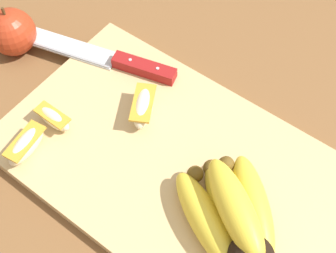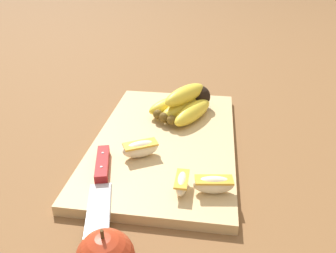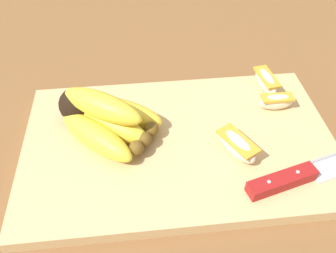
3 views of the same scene
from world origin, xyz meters
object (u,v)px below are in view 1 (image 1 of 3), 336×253
Objects in this scene: apple_wedge_near at (143,107)px; apple_wedge_middle at (53,118)px; whole_apple at (12,32)px; banana_bunch at (233,218)px; chefs_knife at (115,60)px; apple_wedge_far at (26,145)px.

apple_wedge_near is 1.32× the size of apple_wedge_middle.
apple_wedge_near is 0.86× the size of whole_apple.
apple_wedge_middle is at bearing -25.04° from whole_apple.
chefs_knife is at bearing 157.76° from banana_bunch.
banana_bunch is 0.31m from chefs_knife.
banana_bunch is at bearing -19.54° from apple_wedge_near.
whole_apple is (-0.45, 0.06, -0.01)m from banana_bunch.
banana_bunch is at bearing -22.24° from chefs_knife.
whole_apple is (-0.16, -0.06, 0.01)m from chefs_knife.
banana_bunch is 1.95× the size of whole_apple.
apple_wedge_far is (0.01, -0.19, 0.01)m from chefs_knife.
apple_wedge_middle is at bearing 92.01° from apple_wedge_far.
apple_wedge_middle is 0.81× the size of apple_wedge_far.
banana_bunch reaches higher than whole_apple.
apple_wedge_middle is at bearing -88.05° from chefs_knife.
banana_bunch is 2.28× the size of apple_wedge_near.
apple_wedge_near is 1.07× the size of apple_wedge_far.
banana_bunch reaches higher than apple_wedge_middle.
chefs_knife is 4.88× the size of apple_wedge_middle.
apple_wedge_near is at bearing -27.39° from chefs_knife.
apple_wedge_middle is 0.18m from whole_apple.
apple_wedge_far is at bearing -87.99° from apple_wedge_middle.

